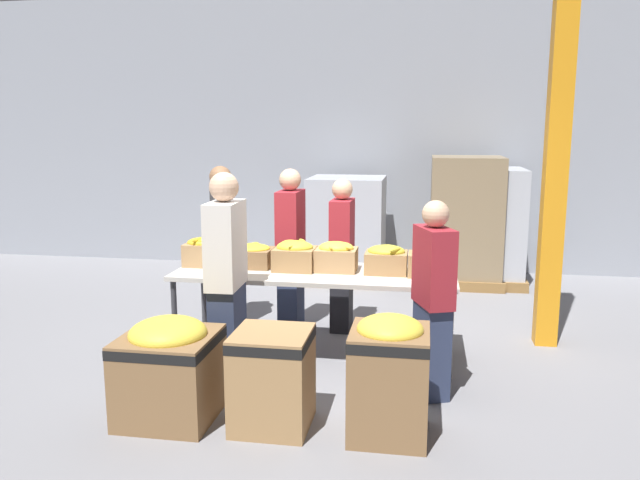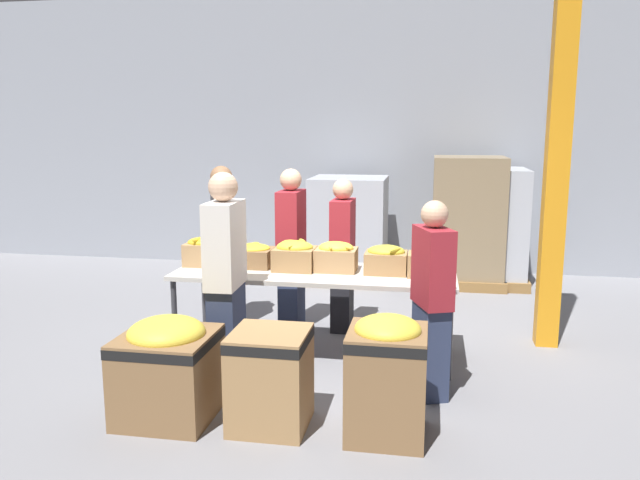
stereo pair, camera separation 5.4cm
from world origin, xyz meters
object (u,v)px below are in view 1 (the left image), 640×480
Objects in this scene: donation_bin_2 at (389,372)px; pallet_stack_1 at (484,227)px; volunteer_3 at (342,256)px; pallet_stack_2 at (347,230)px; banana_box_0 at (205,251)px; banana_box_2 at (295,255)px; volunteer_0 at (222,247)px; banana_box_3 at (336,256)px; donation_bin_0 at (169,366)px; volunteer_4 at (291,250)px; donation_bin_1 at (272,376)px; support_pillar at (558,136)px; sorting_table at (315,277)px; banana_box_5 at (430,262)px; volunteer_1 at (227,282)px; banana_box_4 at (386,259)px; volunteer_2 at (433,300)px; pallet_stack_0 at (465,222)px.

donation_bin_2 is 4.65m from pallet_stack_1.
pallet_stack_2 is at bearing -173.67° from volunteer_3.
banana_box_0 is 0.24× the size of pallet_stack_1.
volunteer_0 is at bearing 142.35° from banana_box_2.
pallet_stack_2 is at bearing 95.21° from banana_box_3.
volunteer_4 is at bearing 79.23° from donation_bin_0.
donation_bin_1 is 0.17× the size of support_pillar.
pallet_stack_1 reaches higher than banana_box_2.
volunteer_0 is at bearing 116.27° from donation_bin_1.
sorting_table is 3.65× the size of donation_bin_1.
banana_box_5 reaches higher than sorting_table.
sorting_table is 1.45× the size of volunteer_1.
sorting_table is 0.96m from volunteer_1.
donation_bin_2 is (0.76, -1.41, -0.29)m from sorting_table.
volunteer_1 is (-1.22, -0.81, -0.06)m from banana_box_4.
banana_box_0 is 0.44× the size of donation_bin_2.
sorting_table is 6.82× the size of banana_box_3.
volunteer_4 is at bearing 117.69° from donation_bin_2.
banana_box_2 is 0.89m from volunteer_1.
donation_bin_2 is 0.55× the size of pallet_stack_1.
banana_box_3 is at bearing 111.24° from donation_bin_2.
support_pillar is at bearing -59.45° from volunteer_2.
banana_box_3 is 2.33m from support_pillar.
support_pillar reaches higher than donation_bin_1.
banana_box_2 reaches higher than donation_bin_1.
sorting_table is at bearing 36.92° from volunteer_0.
volunteer_3 reaches higher than banana_box_4.
banana_box_0 is 0.87m from banana_box_2.
volunteer_0 reaches higher than donation_bin_2.
volunteer_1 is 2.05× the size of donation_bin_2.
banana_box_0 is 0.24× the size of volunteer_3.
banana_box_4 is 0.22× the size of pallet_stack_0.
volunteer_1 is at bearing -127.66° from sorting_table.
volunteer_3 is (-0.88, 0.80, -0.14)m from banana_box_5.
volunteer_4 reaches higher than banana_box_3.
support_pillar is 2.82× the size of pallet_stack_2.
pallet_stack_1 is (-0.39, 2.43, -1.24)m from support_pillar.
banana_box_0 is at bearing 99.51° from donation_bin_0.
pallet_stack_0 is (2.57, 2.95, -0.10)m from banana_box_0.
donation_bin_0 is (-0.42, -2.20, -0.43)m from volunteer_4.
donation_bin_0 is at bearing -119.56° from pallet_stack_1.
volunteer_4 is 0.98× the size of pallet_stack_0.
volunteer_1 is 1.55m from volunteer_4.
volunteer_2 is (0.41, -0.74, -0.16)m from banana_box_4.
volunteer_1 is 0.84m from donation_bin_0.
banana_box_5 is 0.22× the size of volunteer_4.
sorting_table is 1.63× the size of pallet_stack_1.
banana_box_3 is 0.26× the size of pallet_stack_2.
banana_box_2 is 0.22× the size of volunteer_0.
sorting_table is at bearing -162.14° from support_pillar.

